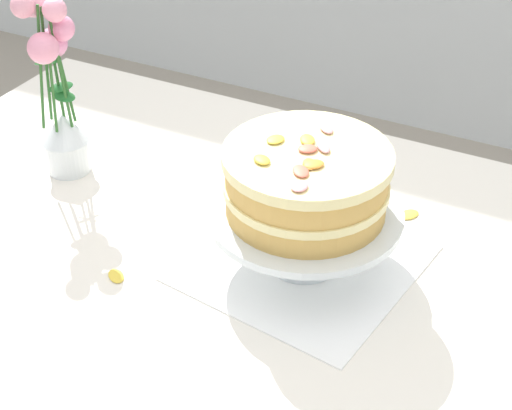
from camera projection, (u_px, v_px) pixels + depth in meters
dining_table at (221, 325)px, 1.24m from camera, size 1.40×1.00×0.74m
linen_napkin at (303, 262)px, 1.22m from camera, size 0.36×0.36×0.00m
cake_stand at (305, 219)px, 1.17m from camera, size 0.29×0.29×0.10m
layer_cake at (307, 181)px, 1.13m from camera, size 0.24×0.24×0.11m
flower_vase at (57, 94)px, 1.35m from camera, size 0.10×0.09×0.33m
loose_petal_1 at (409, 214)px, 1.32m from camera, size 0.04×0.05×0.00m
loose_petal_2 at (116, 276)px, 1.19m from camera, size 0.04×0.04×0.00m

